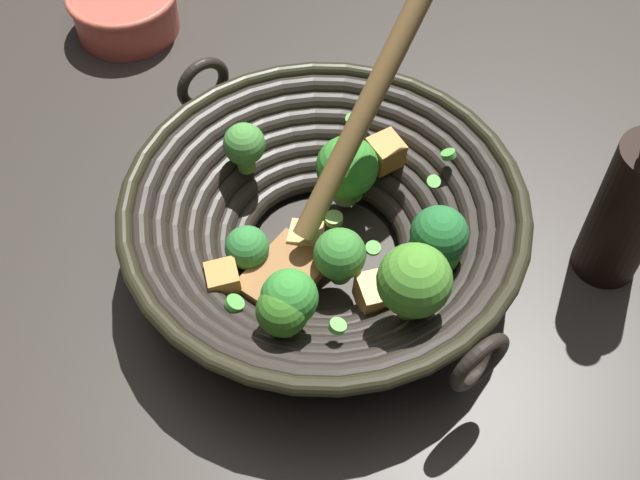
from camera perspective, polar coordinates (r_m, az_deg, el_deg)
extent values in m
plane|color=#332D28|center=(0.72, 0.25, -1.33)|extent=(4.00, 4.00, 0.00)
cylinder|color=black|center=(0.71, 0.25, -1.11)|extent=(0.13, 0.13, 0.01)
torus|color=black|center=(0.70, 0.26, -0.49)|extent=(0.17, 0.17, 0.02)
torus|color=black|center=(0.69, 0.26, -0.09)|extent=(0.19, 0.19, 0.02)
torus|color=black|center=(0.69, 0.26, 0.31)|extent=(0.22, 0.22, 0.02)
torus|color=black|center=(0.68, 0.27, 0.72)|extent=(0.24, 0.24, 0.02)
torus|color=black|center=(0.67, 0.27, 1.14)|extent=(0.27, 0.27, 0.02)
torus|color=black|center=(0.67, 0.27, 1.56)|extent=(0.29, 0.29, 0.02)
torus|color=black|center=(0.66, 0.27, 1.99)|extent=(0.32, 0.32, 0.02)
torus|color=black|center=(0.65, 0.28, 2.44)|extent=(0.34, 0.34, 0.01)
torus|color=black|center=(0.76, -8.20, 10.80)|extent=(0.05, 0.05, 0.05)
torus|color=black|center=(0.59, 11.15, -8.45)|extent=(0.05, 0.05, 0.05)
cylinder|color=#659144|center=(0.66, 8.10, -0.96)|extent=(0.03, 0.03, 0.01)
sphere|color=#267334|center=(0.64, 8.37, 0.38)|extent=(0.05, 0.05, 0.05)
cylinder|color=#578F48|center=(0.67, 7.76, -2.02)|extent=(0.02, 0.01, 0.01)
sphere|color=#368229|center=(0.65, 8.00, -0.77)|extent=(0.04, 0.04, 0.04)
cylinder|color=#77B05B|center=(0.61, 6.37, -4.46)|extent=(0.03, 0.03, 0.02)
sphere|color=#4F972F|center=(0.59, 6.65, -2.85)|extent=(0.06, 0.06, 0.06)
cylinder|color=#6CA449|center=(0.62, -2.09, -5.38)|extent=(0.02, 0.02, 0.02)
sphere|color=green|center=(0.59, -2.17, -4.07)|extent=(0.04, 0.04, 0.04)
cylinder|color=#729D41|center=(0.61, -2.57, -6.14)|extent=(0.02, 0.02, 0.02)
sphere|color=#387C22|center=(0.59, -2.66, -4.97)|extent=(0.04, 0.04, 0.04)
cylinder|color=#6B9F3C|center=(0.68, -5.02, -1.60)|extent=(0.02, 0.02, 0.01)
sphere|color=#338639|center=(0.66, -5.15, -0.54)|extent=(0.04, 0.04, 0.04)
cylinder|color=#75AA47|center=(0.72, -5.21, 5.47)|extent=(0.02, 0.02, 0.02)
sphere|color=#4B953E|center=(0.70, -5.35, 6.73)|extent=(0.04, 0.04, 0.04)
cylinder|color=#67A149|center=(0.72, 1.85, 3.49)|extent=(0.02, 0.03, 0.02)
sphere|color=green|center=(0.69, 1.92, 5.15)|extent=(0.05, 0.05, 0.05)
cylinder|color=#608C4A|center=(0.67, 1.36, -2.22)|extent=(0.02, 0.02, 0.02)
sphere|color=#3B8834|center=(0.65, 1.40, -1.00)|extent=(0.04, 0.04, 0.04)
cube|color=#E08B42|center=(0.65, -6.78, -2.81)|extent=(0.03, 0.03, 0.03)
cube|color=#E3B167|center=(0.68, -1.00, -0.16)|extent=(0.03, 0.03, 0.03)
cube|color=#BC762A|center=(0.72, 4.59, 6.16)|extent=(0.04, 0.04, 0.03)
cube|color=#D69346|center=(0.65, 4.00, -3.83)|extent=(0.04, 0.04, 0.03)
cylinder|color=#56B247|center=(0.72, 2.41, 3.24)|extent=(0.02, 0.02, 0.01)
cylinder|color=#6BC651|center=(0.60, 1.23, -6.07)|extent=(0.02, 0.02, 0.01)
cylinder|color=#56B247|center=(0.70, 9.02, 5.95)|extent=(0.02, 0.02, 0.01)
cylinder|color=#99D166|center=(0.69, 0.98, 1.49)|extent=(0.02, 0.02, 0.01)
cylinder|color=#56B247|center=(0.67, 3.75, -0.57)|extent=(0.02, 0.02, 0.01)
cylinder|color=#99D166|center=(0.67, -0.91, -0.29)|extent=(0.02, 0.02, 0.01)
cylinder|color=#6BC651|center=(0.68, 7.97, 4.07)|extent=(0.02, 0.02, 0.01)
cylinder|color=#6BC651|center=(0.72, 3.75, 10.34)|extent=(0.02, 0.02, 0.01)
cylinder|color=#56B247|center=(0.74, 2.35, 8.49)|extent=(0.02, 0.02, 0.00)
cylinder|color=#56B247|center=(0.63, -6.02, -4.45)|extent=(0.02, 0.02, 0.01)
cube|color=brown|center=(0.66, -2.53, -2.38)|extent=(0.09, 0.08, 0.01)
cylinder|color=olive|center=(0.64, 4.00, 10.67)|extent=(0.19, 0.11, 0.19)
cylinder|color=black|center=(0.70, 20.79, 1.82)|extent=(0.06, 0.06, 0.14)
cylinder|color=#D15647|center=(0.94, -13.50, 15.36)|extent=(0.11, 0.11, 0.05)
cylinder|color=#6BC651|center=(0.93, -12.32, 15.50)|extent=(0.02, 0.02, 0.01)
cylinder|color=#56B247|center=(0.93, -15.15, 14.73)|extent=(0.01, 0.02, 0.01)
cylinder|color=#99D166|center=(0.91, -12.69, 14.50)|extent=(0.02, 0.02, 0.01)
cylinder|color=#6BC651|center=(0.95, -13.60, 16.08)|extent=(0.01, 0.01, 0.01)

